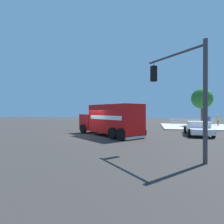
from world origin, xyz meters
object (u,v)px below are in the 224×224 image
object	(u,v)px
pedestrian_near_corner	(209,120)
shade_tree_near	(202,99)
traffic_light_primary	(183,85)
pedestrian_crossing	(218,119)
pickup_white	(198,128)
delivery_truck	(111,120)

from	to	relation	value
pedestrian_near_corner	shade_tree_near	world-z (taller)	shade_tree_near
traffic_light_primary	pedestrian_crossing	distance (m)	23.22
traffic_light_primary	pickup_white	size ratio (longest dim) A/B	1.07
traffic_light_primary	shade_tree_near	distance (m)	22.09
traffic_light_primary	shade_tree_near	bearing A→B (deg)	-106.18
pedestrian_near_corner	pickup_white	bearing A→B (deg)	68.59
traffic_light_primary	pedestrian_near_corner	distance (m)	20.16
traffic_light_primary	pedestrian_crossing	size ratio (longest dim) A/B	3.25
delivery_truck	shade_tree_near	world-z (taller)	shade_tree_near
delivery_truck	shade_tree_near	distance (m)	18.17
pedestrian_crossing	shade_tree_near	distance (m)	4.01
shade_tree_near	pickup_white	bearing A→B (deg)	74.32
traffic_light_primary	pedestrian_near_corner	xyz separation A→B (m)	(-6.51, -18.89, -2.67)
pedestrian_near_corner	pedestrian_crossing	size ratio (longest dim) A/B	0.93
pickup_white	traffic_light_primary	bearing A→B (deg)	73.24
pedestrian_crossing	traffic_light_primary	bearing A→B (deg)	68.29
shade_tree_near	pedestrian_crossing	bearing A→B (deg)	-174.33
pickup_white	pedestrian_crossing	distance (m)	12.91
delivery_truck	pickup_white	distance (m)	8.80
shade_tree_near	delivery_truck	bearing A→B (deg)	49.45
pedestrian_near_corner	pedestrian_crossing	world-z (taller)	pedestrian_crossing
delivery_truck	pedestrian_crossing	bearing A→B (deg)	-135.36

